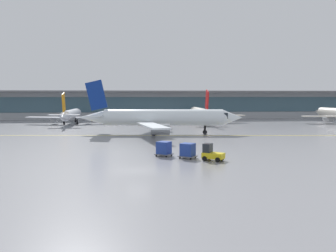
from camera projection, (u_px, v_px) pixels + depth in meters
ground_plane at (138, 170)px, 38.23m from camera, size 400.00×400.00×0.00m
taxiway_centreline_stripe at (164, 135)px, 71.61m from camera, size 109.50×11.24×0.01m
terminal_concourse at (135, 104)px, 122.96m from camera, size 208.70×11.00×9.60m
gate_airplane_1 at (71, 115)px, 99.86m from camera, size 24.66×26.42×8.78m
gate_airplane_2 at (200, 113)px, 104.36m from camera, size 26.83×28.79×9.55m
taxiing_regional_jet at (162, 118)px, 73.30m from camera, size 33.91×31.37×11.23m
baggage_tug at (212, 153)px, 43.83m from camera, size 2.94×2.63×2.10m
cargo_dolly_lead at (188, 150)px, 45.38m from camera, size 2.64×2.50×1.94m
cargo_dolly_trailing at (164, 148)px, 47.05m from camera, size 2.64×2.50×1.94m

